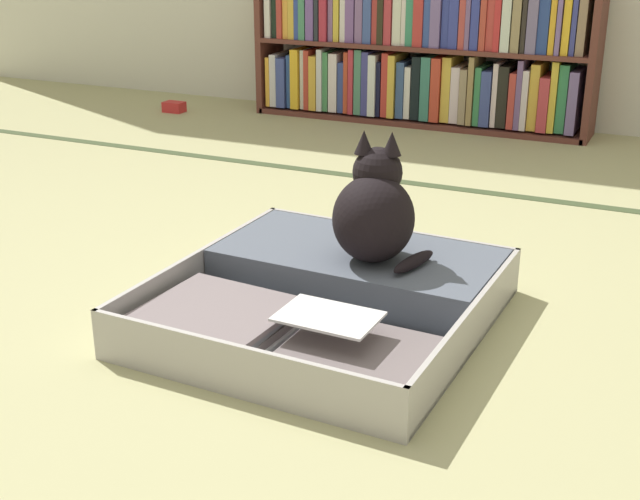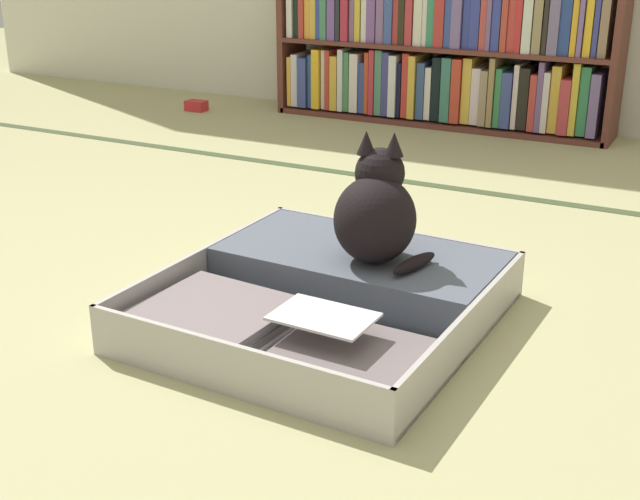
# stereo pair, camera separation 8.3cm
# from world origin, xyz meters

# --- Properties ---
(ground_plane) EXTENTS (10.00, 10.00, 0.00)m
(ground_plane) POSITION_xyz_m (0.00, 0.00, 0.00)
(ground_plane) COLOR tan
(tatami_border) EXTENTS (4.80, 0.05, 0.00)m
(tatami_border) POSITION_xyz_m (0.00, 1.32, 0.00)
(tatami_border) COLOR #3F4C2D
(tatami_border) RESTS_ON ground_plane
(bookshelf) EXTENTS (1.57, 0.24, 0.70)m
(bookshelf) POSITION_xyz_m (-0.35, 2.26, 0.34)
(bookshelf) COLOR brown
(bookshelf) RESTS_ON ground_plane
(open_suitcase) EXTENTS (0.75, 0.80, 0.12)m
(open_suitcase) POSITION_xyz_m (0.12, 0.22, 0.05)
(open_suitcase) COLOR #B4AEAA
(open_suitcase) RESTS_ON ground_plane
(black_cat) EXTENTS (0.26, 0.25, 0.31)m
(black_cat) POSITION_xyz_m (0.19, 0.32, 0.23)
(black_cat) COLOR black
(black_cat) RESTS_ON open_suitcase
(small_red_pouch) EXTENTS (0.10, 0.07, 0.05)m
(small_red_pouch) POSITION_xyz_m (-1.51, 1.99, 0.02)
(small_red_pouch) COLOR red
(small_red_pouch) RESTS_ON ground_plane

